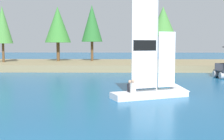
{
  "coord_description": "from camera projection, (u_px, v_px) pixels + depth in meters",
  "views": [
    {
      "loc": [
        2.63,
        -6.58,
        3.04
      ],
      "look_at": [
        2.25,
        13.85,
        1.2
      ],
      "focal_mm": 45.71,
      "sensor_mm": 36.0,
      "label": 1
    }
  ],
  "objects": [
    {
      "name": "sailboat",
      "position": [
        162.0,
        88.0,
        16.62
      ],
      "size": [
        5.12,
        3.01,
        6.21
      ],
      "rotation": [
        0.0,
        0.0,
        0.39
      ],
      "color": "white",
      "rests_on": "ground"
    },
    {
      "name": "shoreline_tree_midright",
      "position": [
        92.0,
        24.0,
        38.73
      ],
      "size": [
        2.87,
        2.87,
        7.61
      ],
      "color": "brown",
      "rests_on": "shore_bank"
    },
    {
      "name": "shoreline_tree_midleft",
      "position": [
        2.0,
        25.0,
        35.93
      ],
      "size": [
        2.51,
        2.51,
        7.09
      ],
      "color": "brown",
      "rests_on": "shore_bank"
    },
    {
      "name": "shoreline_tree_centre",
      "position": [
        58.0,
        25.0,
        38.45
      ],
      "size": [
        3.5,
        3.5,
        7.33
      ],
      "color": "brown",
      "rests_on": "shore_bank"
    },
    {
      "name": "shoreline_tree_right",
      "position": [
        163.0,
        21.0,
        39.46
      ],
      "size": [
        3.5,
        3.5,
        7.49
      ],
      "color": "brown",
      "rests_on": "shore_bank"
    },
    {
      "name": "shore_bank",
      "position": [
        97.0,
        65.0,
        37.33
      ],
      "size": [
        80.0,
        13.27,
        0.78
      ],
      "primitive_type": "cube",
      "color": "#897A56",
      "rests_on": "ground"
    }
  ]
}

